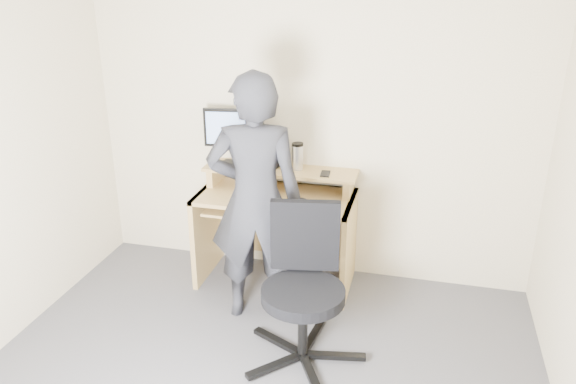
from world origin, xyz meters
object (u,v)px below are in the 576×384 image
at_px(monitor, 234,131).
at_px(office_chair, 304,281).
at_px(desk, 278,215).
at_px(person, 255,200).

height_order(monitor, office_chair, monitor).
distance_m(desk, office_chair, 1.01).
height_order(desk, office_chair, office_chair).
bearing_deg(person, monitor, -73.06).
height_order(office_chair, person, person).
distance_m(monitor, person, 0.78).
xyz_separation_m(desk, office_chair, (0.41, -0.92, -0.00)).
xyz_separation_m(desk, person, (-0.02, -0.54, 0.34)).
relative_size(desk, office_chair, 1.20).
bearing_deg(desk, office_chair, -65.82).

